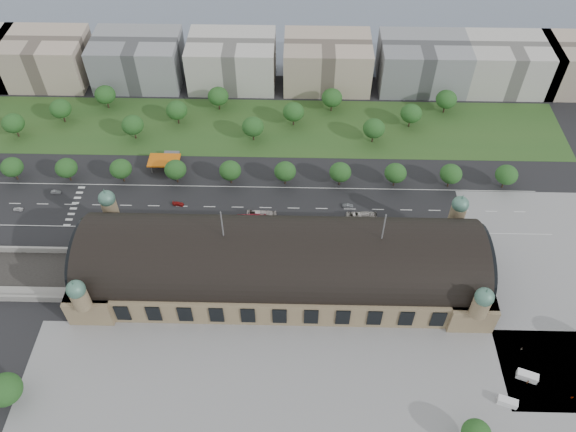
{
  "coord_description": "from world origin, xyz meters",
  "views": [
    {
      "loc": [
        5.37,
        -127.0,
        173.4
      ],
      "look_at": [
        2.01,
        20.44,
        14.0
      ],
      "focal_mm": 35.0,
      "sensor_mm": 36.0,
      "label": 1
    }
  ],
  "objects_px": {
    "parked_car_1": "(148,227)",
    "parked_car_6": "(192,235)",
    "parked_car_2": "(117,234)",
    "pedestrian_3": "(572,398)",
    "traffic_car_2": "(149,219)",
    "bus_mid": "(262,215)",
    "traffic_car_5": "(348,206)",
    "parked_car_3": "(203,233)",
    "petrol_station": "(168,159)",
    "pedestrian_2": "(522,349)",
    "parked_car_0": "(141,235)",
    "pedestrian_1": "(528,382)",
    "traffic_car_0": "(18,209)",
    "van_east": "(526,376)",
    "parked_car_5": "(215,236)",
    "traffic_car_1": "(56,192)",
    "bus_west": "(252,219)",
    "bus_east": "(362,217)",
    "traffic_car_6": "(459,220)",
    "van_south": "(506,402)",
    "traffic_car_3": "(178,204)",
    "parked_car_4": "(190,228)"
  },
  "relations": [
    {
      "from": "traffic_car_1",
      "to": "bus_mid",
      "type": "height_order",
      "value": "bus_mid"
    },
    {
      "from": "parked_car_4",
      "to": "van_south",
      "type": "distance_m",
      "value": 133.25
    },
    {
      "from": "parked_car_1",
      "to": "van_east",
      "type": "bearing_deg",
      "value": 25.7
    },
    {
      "from": "van_east",
      "to": "traffic_car_6",
      "type": "bearing_deg",
      "value": 117.19
    },
    {
      "from": "parked_car_3",
      "to": "parked_car_6",
      "type": "xyz_separation_m",
      "value": [
        -4.29,
        -1.34,
        0.1
      ]
    },
    {
      "from": "traffic_car_0",
      "to": "traffic_car_1",
      "type": "height_order",
      "value": "traffic_car_0"
    },
    {
      "from": "parked_car_4",
      "to": "pedestrian_2",
      "type": "height_order",
      "value": "pedestrian_2"
    },
    {
      "from": "parked_car_0",
      "to": "bus_east",
      "type": "distance_m",
      "value": 91.02
    },
    {
      "from": "parked_car_2",
      "to": "parked_car_5",
      "type": "xyz_separation_m",
      "value": [
        40.01,
        0.02,
        0.02
      ]
    },
    {
      "from": "bus_mid",
      "to": "petrol_station",
      "type": "bearing_deg",
      "value": 55.66
    },
    {
      "from": "parked_car_5",
      "to": "pedestrian_3",
      "type": "height_order",
      "value": "pedestrian_3"
    },
    {
      "from": "parked_car_6",
      "to": "pedestrian_3",
      "type": "height_order",
      "value": "pedestrian_3"
    },
    {
      "from": "parked_car_1",
      "to": "bus_east",
      "type": "distance_m",
      "value": 88.56
    },
    {
      "from": "traffic_car_1",
      "to": "parked_car_1",
      "type": "height_order",
      "value": "parked_car_1"
    },
    {
      "from": "parked_car_2",
      "to": "pedestrian_3",
      "type": "height_order",
      "value": "pedestrian_3"
    },
    {
      "from": "traffic_car_2",
      "to": "bus_mid",
      "type": "xyz_separation_m",
      "value": [
        46.93,
        1.97,
        1.09
      ]
    },
    {
      "from": "traffic_car_1",
      "to": "traffic_car_5",
      "type": "bearing_deg",
      "value": -90.94
    },
    {
      "from": "traffic_car_0",
      "to": "parked_car_2",
      "type": "bearing_deg",
      "value": 76.46
    },
    {
      "from": "traffic_car_1",
      "to": "van_east",
      "type": "bearing_deg",
      "value": -112.94
    },
    {
      "from": "pedestrian_1",
      "to": "pedestrian_2",
      "type": "xyz_separation_m",
      "value": [
        1.3,
        12.54,
        -0.17
      ]
    },
    {
      "from": "parked_car_1",
      "to": "pedestrian_2",
      "type": "relative_size",
      "value": 3.54
    },
    {
      "from": "parked_car_0",
      "to": "traffic_car_6",
      "type": "bearing_deg",
      "value": 69.44
    },
    {
      "from": "parked_car_0",
      "to": "van_south",
      "type": "xyz_separation_m",
      "value": [
        131.41,
        -68.26,
        0.65
      ]
    },
    {
      "from": "parked_car_4",
      "to": "pedestrian_2",
      "type": "xyz_separation_m",
      "value": [
        122.03,
        -52.69,
        0.15
      ]
    },
    {
      "from": "parked_car_0",
      "to": "pedestrian_2",
      "type": "distance_m",
      "value": 149.63
    },
    {
      "from": "parked_car_0",
      "to": "pedestrian_3",
      "type": "distance_m",
      "value": 166.79
    },
    {
      "from": "petrol_station",
      "to": "parked_car_3",
      "type": "relative_size",
      "value": 3.64
    },
    {
      "from": "van_south",
      "to": "traffic_car_3",
      "type": "bearing_deg",
      "value": 162.66
    },
    {
      "from": "parked_car_0",
      "to": "parked_car_6",
      "type": "height_order",
      "value": "parked_car_6"
    },
    {
      "from": "traffic_car_0",
      "to": "pedestrian_2",
      "type": "distance_m",
      "value": 206.15
    },
    {
      "from": "bus_west",
      "to": "pedestrian_2",
      "type": "height_order",
      "value": "bus_west"
    },
    {
      "from": "traffic_car_5",
      "to": "parked_car_2",
      "type": "distance_m",
      "value": 96.68
    },
    {
      "from": "parked_car_1",
      "to": "parked_car_6",
      "type": "bearing_deg",
      "value": 38.31
    },
    {
      "from": "traffic_car_0",
      "to": "parked_car_1",
      "type": "xyz_separation_m",
      "value": [
        57.24,
        -9.15,
        0.07
      ]
    },
    {
      "from": "traffic_car_3",
      "to": "traffic_car_5",
      "type": "height_order",
      "value": "traffic_car_5"
    },
    {
      "from": "traffic_car_0",
      "to": "parked_car_0",
      "type": "relative_size",
      "value": 1.06
    },
    {
      "from": "traffic_car_6",
      "to": "bus_mid",
      "type": "distance_m",
      "value": 82.62
    },
    {
      "from": "parked_car_2",
      "to": "parked_car_6",
      "type": "xyz_separation_m",
      "value": [
        30.73,
        0.0,
        -0.02
      ]
    },
    {
      "from": "traffic_car_2",
      "to": "pedestrian_2",
      "type": "height_order",
      "value": "pedestrian_2"
    },
    {
      "from": "bus_mid",
      "to": "van_south",
      "type": "relative_size",
      "value": 1.88
    },
    {
      "from": "parked_car_5",
      "to": "pedestrian_3",
      "type": "xyz_separation_m",
      "value": [
        122.94,
        -66.21,
        0.11
      ]
    },
    {
      "from": "traffic_car_5",
      "to": "parked_car_3",
      "type": "xyz_separation_m",
      "value": [
        -59.93,
        -16.92,
        -0.1
      ]
    },
    {
      "from": "traffic_car_0",
      "to": "van_east",
      "type": "bearing_deg",
      "value": 72.31
    },
    {
      "from": "parked_car_3",
      "to": "traffic_car_0",
      "type": "bearing_deg",
      "value": -123.83
    },
    {
      "from": "parked_car_0",
      "to": "parked_car_3",
      "type": "relative_size",
      "value": 1.0
    },
    {
      "from": "petrol_station",
      "to": "traffic_car_1",
      "type": "bearing_deg",
      "value": -156.08
    },
    {
      "from": "pedestrian_1",
      "to": "parked_car_2",
      "type": "bearing_deg",
      "value": 103.08
    },
    {
      "from": "traffic_car_6",
      "to": "van_east",
      "type": "xyz_separation_m",
      "value": [
        8.85,
        -70.03,
        0.66
      ]
    },
    {
      "from": "parked_car_5",
      "to": "pedestrian_2",
      "type": "distance_m",
      "value": 121.53
    },
    {
      "from": "petrol_station",
      "to": "traffic_car_1",
      "type": "height_order",
      "value": "petrol_station"
    }
  ]
}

